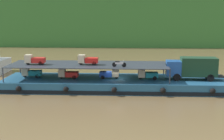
% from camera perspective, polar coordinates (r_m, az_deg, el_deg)
% --- Properties ---
extents(ground_plane, '(400.00, 400.00, 0.00)m').
position_cam_1_polar(ground_plane, '(43.65, 0.61, -3.49)').
color(ground_plane, brown).
extents(cargo_barge, '(31.25, 8.13, 1.50)m').
position_cam_1_polar(cargo_barge, '(43.44, 0.61, -2.54)').
color(cargo_barge, '#23567A').
rests_on(cargo_barge, ground).
extents(covered_lorry, '(7.92, 2.54, 3.10)m').
position_cam_1_polar(covered_lorry, '(43.63, 14.72, 0.44)').
color(covered_lorry, '#1E4C99').
rests_on(covered_lorry, cargo_barge).
extents(cargo_rack, '(22.05, 6.75, 2.00)m').
position_cam_1_polar(cargo_rack, '(43.26, -4.42, 1.00)').
color(cargo_rack, '#2D333D').
rests_on(cargo_rack, cargo_barge).
extents(mini_truck_lower_stern, '(2.77, 1.24, 1.38)m').
position_cam_1_polar(mini_truck_lower_stern, '(45.52, -14.70, -0.44)').
color(mini_truck_lower_stern, teal).
rests_on(mini_truck_lower_stern, cargo_barge).
extents(mini_truck_lower_aft, '(2.77, 1.24, 1.38)m').
position_cam_1_polar(mini_truck_lower_aft, '(43.55, -8.14, -0.68)').
color(mini_truck_lower_aft, red).
rests_on(mini_truck_lower_aft, cargo_barge).
extents(mini_truck_lower_mid, '(2.77, 1.24, 1.38)m').
position_cam_1_polar(mini_truck_lower_mid, '(43.14, -0.44, -0.68)').
color(mini_truck_lower_mid, '#1E47B7').
rests_on(mini_truck_lower_mid, cargo_barge).
extents(mini_truck_lower_fore, '(2.75, 1.22, 1.38)m').
position_cam_1_polar(mini_truck_lower_fore, '(42.96, 6.61, -0.80)').
color(mini_truck_lower_fore, teal).
rests_on(mini_truck_lower_fore, cargo_barge).
extents(mini_truck_upper_stern, '(2.74, 1.20, 1.38)m').
position_cam_1_polar(mini_truck_upper_stern, '(44.02, -14.15, 1.87)').
color(mini_truck_upper_stern, red).
rests_on(mini_truck_upper_stern, cargo_rack).
extents(mini_truck_upper_mid, '(2.77, 1.25, 1.38)m').
position_cam_1_polar(mini_truck_upper_mid, '(42.68, -4.54, 1.89)').
color(mini_truck_upper_mid, red).
rests_on(mini_truck_upper_mid, cargo_rack).
extents(motorcycle_upper_port, '(1.90, 0.55, 0.87)m').
position_cam_1_polar(motorcycle_upper_port, '(40.85, 1.31, 1.17)').
color(motorcycle_upper_port, black).
rests_on(motorcycle_upper_port, cargo_rack).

